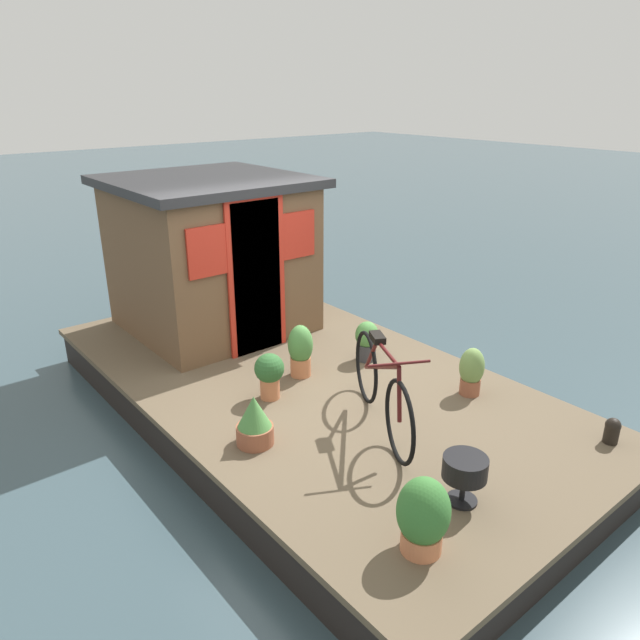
{
  "coord_description": "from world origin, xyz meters",
  "views": [
    {
      "loc": [
        -4.31,
        3.36,
        3.23
      ],
      "look_at": [
        -0.2,
        0.0,
        1.13
      ],
      "focal_mm": 33.27,
      "sensor_mm": 36.0,
      "label": 1
    }
  ],
  "objects_px": {
    "potted_plant_thyme": "(300,350)",
    "mooring_bollard": "(612,430)",
    "houseboat_cabin": "(212,254)",
    "potted_plant_sage": "(269,373)",
    "charcoal_grill": "(465,470)",
    "bicycle": "(382,388)",
    "potted_plant_lavender": "(471,371)",
    "potted_plant_basil": "(367,340)",
    "potted_plant_rosemary": "(254,421)",
    "potted_plant_fern": "(423,516)"
  },
  "relations": [
    {
      "from": "potted_plant_basil",
      "to": "potted_plant_lavender",
      "type": "distance_m",
      "value": 1.23
    },
    {
      "from": "potted_plant_rosemary",
      "to": "charcoal_grill",
      "type": "distance_m",
      "value": 1.74
    },
    {
      "from": "potted_plant_fern",
      "to": "potted_plant_lavender",
      "type": "height_order",
      "value": "potted_plant_fern"
    },
    {
      "from": "potted_plant_fern",
      "to": "charcoal_grill",
      "type": "relative_size",
      "value": 1.46
    },
    {
      "from": "charcoal_grill",
      "to": "potted_plant_sage",
      "type": "bearing_deg",
      "value": 5.16
    },
    {
      "from": "bicycle",
      "to": "potted_plant_fern",
      "type": "height_order",
      "value": "bicycle"
    },
    {
      "from": "potted_plant_fern",
      "to": "bicycle",
      "type": "bearing_deg",
      "value": -34.6
    },
    {
      "from": "potted_plant_sage",
      "to": "bicycle",
      "type": "bearing_deg",
      "value": -156.58
    },
    {
      "from": "potted_plant_lavender",
      "to": "charcoal_grill",
      "type": "distance_m",
      "value": 1.67
    },
    {
      "from": "potted_plant_fern",
      "to": "potted_plant_sage",
      "type": "relative_size",
      "value": 1.18
    },
    {
      "from": "potted_plant_thyme",
      "to": "potted_plant_sage",
      "type": "distance_m",
      "value": 0.56
    },
    {
      "from": "potted_plant_rosemary",
      "to": "potted_plant_sage",
      "type": "distance_m",
      "value": 0.79
    },
    {
      "from": "houseboat_cabin",
      "to": "potted_plant_fern",
      "type": "bearing_deg",
      "value": 167.49
    },
    {
      "from": "bicycle",
      "to": "potted_plant_thyme",
      "type": "relative_size",
      "value": 2.69
    },
    {
      "from": "potted_plant_sage",
      "to": "mooring_bollard",
      "type": "xyz_separation_m",
      "value": [
        -2.45,
        -1.78,
        -0.14
      ]
    },
    {
      "from": "potted_plant_fern",
      "to": "mooring_bollard",
      "type": "bearing_deg",
      "value": -94.53
    },
    {
      "from": "bicycle",
      "to": "mooring_bollard",
      "type": "relative_size",
      "value": 6.58
    },
    {
      "from": "potted_plant_basil",
      "to": "mooring_bollard",
      "type": "bearing_deg",
      "value": -169.27
    },
    {
      "from": "houseboat_cabin",
      "to": "potted_plant_rosemary",
      "type": "xyz_separation_m",
      "value": [
        -2.53,
        1.09,
        -0.72
      ]
    },
    {
      "from": "potted_plant_thyme",
      "to": "mooring_bollard",
      "type": "relative_size",
      "value": 2.44
    },
    {
      "from": "mooring_bollard",
      "to": "charcoal_grill",
      "type": "bearing_deg",
      "value": 78.97
    },
    {
      "from": "potted_plant_basil",
      "to": "charcoal_grill",
      "type": "relative_size",
      "value": 1.2
    },
    {
      "from": "potted_plant_rosemary",
      "to": "potted_plant_fern",
      "type": "relative_size",
      "value": 0.82
    },
    {
      "from": "potted_plant_lavender",
      "to": "mooring_bollard",
      "type": "xyz_separation_m",
      "value": [
        -1.29,
        -0.23,
        -0.13
      ]
    },
    {
      "from": "potted_plant_thyme",
      "to": "potted_plant_basil",
      "type": "xyz_separation_m",
      "value": [
        -0.16,
        -0.79,
        -0.05
      ]
    },
    {
      "from": "potted_plant_rosemary",
      "to": "potted_plant_thyme",
      "type": "relative_size",
      "value": 0.8
    },
    {
      "from": "houseboat_cabin",
      "to": "potted_plant_basil",
      "type": "distance_m",
      "value": 2.19
    },
    {
      "from": "potted_plant_thyme",
      "to": "potted_plant_fern",
      "type": "distance_m",
      "value": 2.64
    },
    {
      "from": "houseboat_cabin",
      "to": "potted_plant_thyme",
      "type": "xyz_separation_m",
      "value": [
        -1.77,
        0.02,
        -0.64
      ]
    },
    {
      "from": "bicycle",
      "to": "potted_plant_sage",
      "type": "xyz_separation_m",
      "value": [
        1.04,
        0.45,
        -0.12
      ]
    },
    {
      "from": "potted_plant_rosemary",
      "to": "potted_plant_lavender",
      "type": "relative_size",
      "value": 0.92
    },
    {
      "from": "houseboat_cabin",
      "to": "bicycle",
      "type": "relative_size",
      "value": 1.42
    },
    {
      "from": "bicycle",
      "to": "potted_plant_basil",
      "type": "xyz_separation_m",
      "value": [
        1.08,
        -0.86,
        -0.15
      ]
    },
    {
      "from": "potted_plant_rosemary",
      "to": "mooring_bollard",
      "type": "height_order",
      "value": "potted_plant_rosemary"
    },
    {
      "from": "houseboat_cabin",
      "to": "charcoal_grill",
      "type": "xyz_separation_m",
      "value": [
        -4.11,
        0.35,
        -0.66
      ]
    },
    {
      "from": "potted_plant_thyme",
      "to": "potted_plant_sage",
      "type": "bearing_deg",
      "value": 110.36
    },
    {
      "from": "bicycle",
      "to": "potted_plant_lavender",
      "type": "xyz_separation_m",
      "value": [
        -0.12,
        -1.1,
        -0.14
      ]
    },
    {
      "from": "potted_plant_rosemary",
      "to": "potted_plant_basil",
      "type": "xyz_separation_m",
      "value": [
        0.6,
        -1.85,
        0.03
      ]
    },
    {
      "from": "potted_plant_thyme",
      "to": "charcoal_grill",
      "type": "distance_m",
      "value": 2.36
    },
    {
      "from": "houseboat_cabin",
      "to": "mooring_bollard",
      "type": "xyz_separation_m",
      "value": [
        -4.42,
        -1.24,
        -0.81
      ]
    },
    {
      "from": "potted_plant_rosemary",
      "to": "potted_plant_lavender",
      "type": "xyz_separation_m",
      "value": [
        -0.6,
        -2.1,
        0.04
      ]
    },
    {
      "from": "houseboat_cabin",
      "to": "potted_plant_thyme",
      "type": "distance_m",
      "value": 1.88
    },
    {
      "from": "houseboat_cabin",
      "to": "potted_plant_lavender",
      "type": "bearing_deg",
      "value": -162.12
    },
    {
      "from": "potted_plant_thyme",
      "to": "potted_plant_lavender",
      "type": "xyz_separation_m",
      "value": [
        -1.36,
        -1.03,
        -0.04
      ]
    },
    {
      "from": "bicycle",
      "to": "charcoal_grill",
      "type": "relative_size",
      "value": 4.04
    },
    {
      "from": "mooring_bollard",
      "to": "potted_plant_basil",
      "type": "bearing_deg",
      "value": 10.73
    },
    {
      "from": "potted_plant_thyme",
      "to": "potted_plant_fern",
      "type": "xyz_separation_m",
      "value": [
        -2.47,
        0.92,
        -0.02
      ]
    },
    {
      "from": "potted_plant_lavender",
      "to": "potted_plant_sage",
      "type": "height_order",
      "value": "potted_plant_lavender"
    },
    {
      "from": "potted_plant_lavender",
      "to": "potted_plant_basil",
      "type": "bearing_deg",
      "value": 11.43
    },
    {
      "from": "potted_plant_rosemary",
      "to": "charcoal_grill",
      "type": "xyz_separation_m",
      "value": [
        -1.58,
        -0.74,
        0.06
      ]
    }
  ]
}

